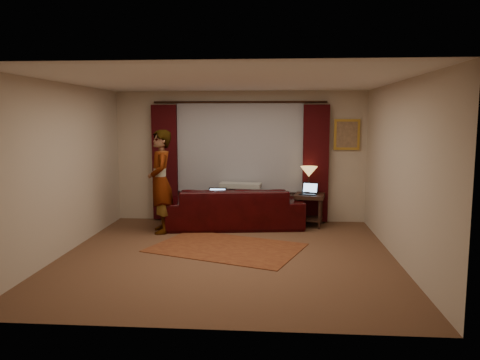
# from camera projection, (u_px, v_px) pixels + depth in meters

# --- Properties ---
(floor) EXTENTS (5.00, 5.00, 0.01)m
(floor) POSITION_uv_depth(u_px,v_px,m) (227.00, 256.00, 7.08)
(floor) COLOR brown
(floor) RESTS_ON ground
(ceiling) EXTENTS (5.00, 5.00, 0.02)m
(ceiling) POSITION_uv_depth(u_px,v_px,m) (227.00, 81.00, 6.74)
(ceiling) COLOR silver
(ceiling) RESTS_ON ground
(wall_back) EXTENTS (5.00, 0.02, 2.60)m
(wall_back) POSITION_uv_depth(u_px,v_px,m) (240.00, 157.00, 9.38)
(wall_back) COLOR #C0AF98
(wall_back) RESTS_ON ground
(wall_front) EXTENTS (5.00, 0.02, 2.60)m
(wall_front) POSITION_uv_depth(u_px,v_px,m) (200.00, 200.00, 4.44)
(wall_front) COLOR #C0AF98
(wall_front) RESTS_ON ground
(wall_left) EXTENTS (0.02, 5.00, 2.60)m
(wall_left) POSITION_uv_depth(u_px,v_px,m) (64.00, 169.00, 7.10)
(wall_left) COLOR #C0AF98
(wall_left) RESTS_ON ground
(wall_right) EXTENTS (0.02, 5.00, 2.60)m
(wall_right) POSITION_uv_depth(u_px,v_px,m) (400.00, 172.00, 6.72)
(wall_right) COLOR #C0AF98
(wall_right) RESTS_ON ground
(sheer_curtain) EXTENTS (2.50, 0.05, 1.80)m
(sheer_curtain) POSITION_uv_depth(u_px,v_px,m) (240.00, 147.00, 9.30)
(sheer_curtain) COLOR gray
(sheer_curtain) RESTS_ON wall_back
(drape_left) EXTENTS (0.50, 0.14, 2.30)m
(drape_left) POSITION_uv_depth(u_px,v_px,m) (165.00, 163.00, 9.40)
(drape_left) COLOR black
(drape_left) RESTS_ON floor
(drape_right) EXTENTS (0.50, 0.14, 2.30)m
(drape_right) POSITION_uv_depth(u_px,v_px,m) (316.00, 164.00, 9.18)
(drape_right) COLOR black
(drape_right) RESTS_ON floor
(curtain_rod) EXTENTS (0.04, 0.04, 3.40)m
(curtain_rod) POSITION_uv_depth(u_px,v_px,m) (239.00, 102.00, 9.13)
(curtain_rod) COLOR black
(curtain_rod) RESTS_ON wall_back
(picture_frame) EXTENTS (0.50, 0.04, 0.60)m
(picture_frame) POSITION_uv_depth(u_px,v_px,m) (347.00, 135.00, 9.14)
(picture_frame) COLOR gold
(picture_frame) RESTS_ON wall_back
(sofa) EXTENTS (2.72, 1.45, 1.05)m
(sofa) POSITION_uv_depth(u_px,v_px,m) (234.00, 200.00, 8.90)
(sofa) COLOR black
(sofa) RESTS_ON floor
(throw_blanket) EXTENTS (0.82, 0.40, 0.09)m
(throw_blanket) POSITION_uv_depth(u_px,v_px,m) (241.00, 171.00, 9.08)
(throw_blanket) COLOR #9B9A94
(throw_blanket) RESTS_ON sofa
(clothing_pile) EXTENTS (0.55, 0.48, 0.20)m
(clothing_pile) POSITION_uv_depth(u_px,v_px,m) (278.00, 195.00, 8.82)
(clothing_pile) COLOR #75334C
(clothing_pile) RESTS_ON sofa
(laptop_sofa) EXTENTS (0.34, 0.37, 0.24)m
(laptop_sofa) POSITION_uv_depth(u_px,v_px,m) (217.00, 195.00, 8.67)
(laptop_sofa) COLOR black
(laptop_sofa) RESTS_ON sofa
(area_rug) EXTENTS (2.67, 2.22, 0.01)m
(area_rug) POSITION_uv_depth(u_px,v_px,m) (226.00, 248.00, 7.50)
(area_rug) COLOR brown
(area_rug) RESTS_ON floor
(end_table) EXTENTS (0.62, 0.62, 0.62)m
(end_table) POSITION_uv_depth(u_px,v_px,m) (309.00, 210.00, 8.99)
(end_table) COLOR black
(end_table) RESTS_ON floor
(tiffany_lamp) EXTENTS (0.34, 0.34, 0.52)m
(tiffany_lamp) POSITION_uv_depth(u_px,v_px,m) (309.00, 180.00, 8.99)
(tiffany_lamp) COLOR olive
(tiffany_lamp) RESTS_ON end_table
(laptop_table) EXTENTS (0.40, 0.42, 0.22)m
(laptop_table) POSITION_uv_depth(u_px,v_px,m) (308.00, 189.00, 8.87)
(laptop_table) COLOR black
(laptop_table) RESTS_ON end_table
(person) EXTENTS (0.69, 0.69, 1.86)m
(person) POSITION_uv_depth(u_px,v_px,m) (161.00, 182.00, 8.42)
(person) COLOR #9B9A94
(person) RESTS_ON floor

